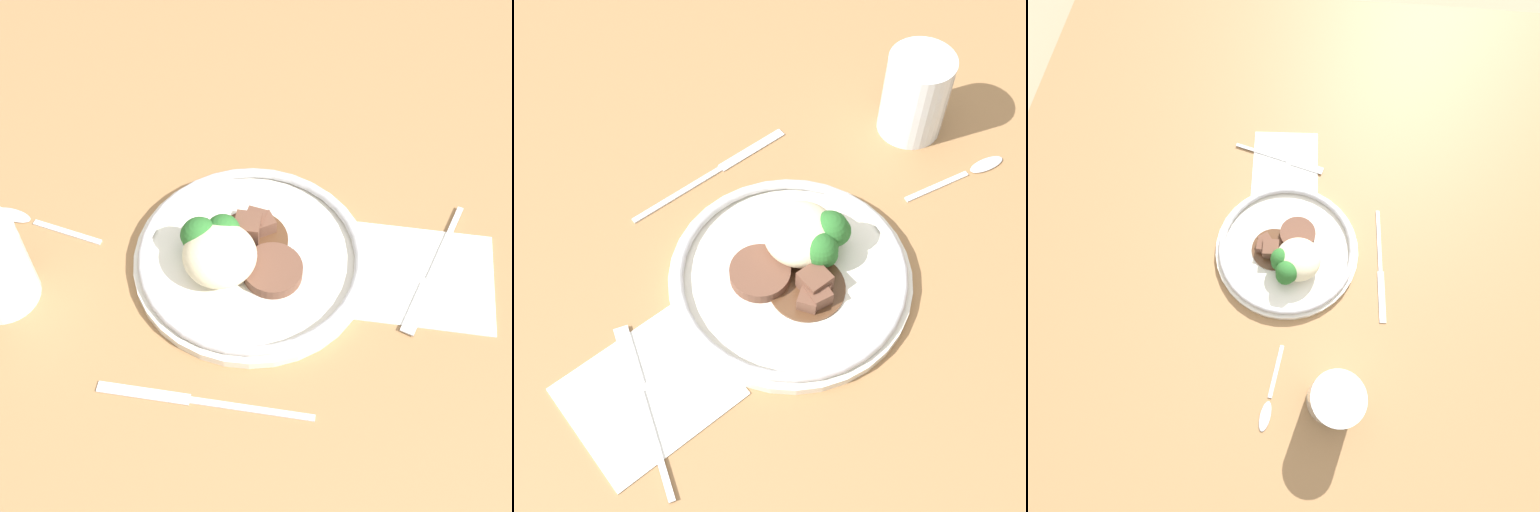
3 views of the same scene
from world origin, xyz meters
The scene contains 8 objects.
ground_plane centered at (0.00, 0.00, 0.00)m, with size 8.00×8.00×0.00m, color #998466.
dining_table centered at (0.00, 0.00, 0.02)m, with size 1.42×1.29×0.04m.
napkin centered at (-0.19, -0.05, 0.04)m, with size 0.17×0.15×0.00m.
plate centered at (0.02, -0.02, 0.06)m, with size 0.28×0.28×0.07m.
juice_glass centered at (0.28, 0.08, 0.09)m, with size 0.08×0.08×0.11m.
fork centered at (-0.19, -0.04, 0.04)m, with size 0.06×0.19×0.00m.
knife centered at (0.03, 0.16, 0.04)m, with size 0.23×0.02×0.00m.
spoon centered at (0.30, -0.03, 0.04)m, with size 0.15×0.03×0.01m.
Camera 2 is at (-0.25, -0.35, 0.74)m, focal length 50.00 mm.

